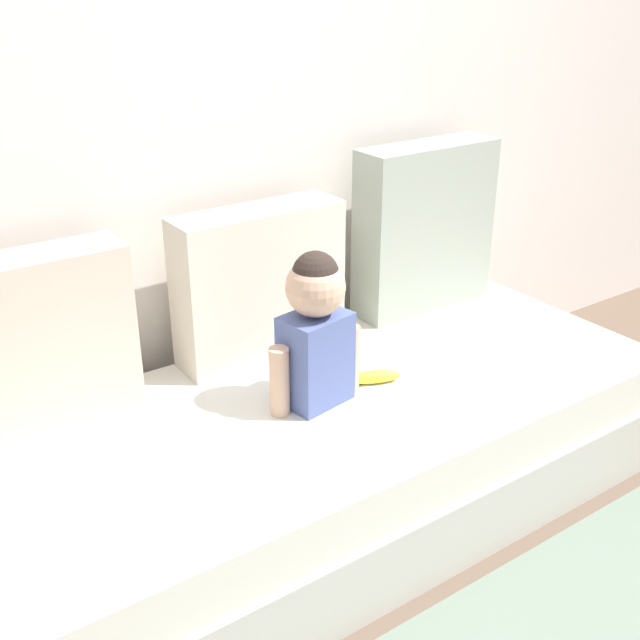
{
  "coord_description": "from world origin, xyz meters",
  "views": [
    {
      "loc": [
        -1.13,
        -1.6,
        1.54
      ],
      "look_at": [
        -0.01,
        0.0,
        0.65
      ],
      "focal_mm": 43.84,
      "sensor_mm": 36.0,
      "label": 1
    }
  ],
  "objects_px": {
    "throw_pillow_center": "(260,284)",
    "throw_pillow_left": "(40,339)",
    "couch": "(324,455)",
    "toddler": "(316,326)",
    "throw_pillow_right": "(424,228)",
    "banana": "(373,377)"
  },
  "relations": [
    {
      "from": "throw_pillow_right",
      "to": "throw_pillow_center",
      "type": "bearing_deg",
      "value": 180.0
    },
    {
      "from": "throw_pillow_center",
      "to": "banana",
      "type": "relative_size",
      "value": 3.17
    },
    {
      "from": "banana",
      "to": "couch",
      "type": "bearing_deg",
      "value": 175.23
    },
    {
      "from": "couch",
      "to": "toddler",
      "type": "relative_size",
      "value": 4.83
    },
    {
      "from": "toddler",
      "to": "banana",
      "type": "height_order",
      "value": "toddler"
    },
    {
      "from": "throw_pillow_center",
      "to": "throw_pillow_left",
      "type": "bearing_deg",
      "value": 180.0
    },
    {
      "from": "throw_pillow_center",
      "to": "throw_pillow_right",
      "type": "bearing_deg",
      "value": 0.0
    },
    {
      "from": "banana",
      "to": "throw_pillow_center",
      "type": "bearing_deg",
      "value": 114.84
    },
    {
      "from": "throw_pillow_center",
      "to": "toddler",
      "type": "xyz_separation_m",
      "value": [
        -0.03,
        -0.35,
        -0.0
      ]
    },
    {
      "from": "couch",
      "to": "throw_pillow_center",
      "type": "height_order",
      "value": "throw_pillow_center"
    },
    {
      "from": "banana",
      "to": "throw_pillow_left",
      "type": "bearing_deg",
      "value": 156.76
    },
    {
      "from": "throw_pillow_left",
      "to": "couch",
      "type": "bearing_deg",
      "value": -27.26
    },
    {
      "from": "throw_pillow_right",
      "to": "toddler",
      "type": "xyz_separation_m",
      "value": [
        -0.71,
        -0.35,
        -0.06
      ]
    },
    {
      "from": "throw_pillow_center",
      "to": "banana",
      "type": "bearing_deg",
      "value": -65.16
    },
    {
      "from": "throw_pillow_left",
      "to": "throw_pillow_right",
      "type": "distance_m",
      "value": 1.35
    },
    {
      "from": "couch",
      "to": "banana",
      "type": "xyz_separation_m",
      "value": [
        0.17,
        -0.01,
        0.22
      ]
    },
    {
      "from": "couch",
      "to": "banana",
      "type": "distance_m",
      "value": 0.28
    },
    {
      "from": "throw_pillow_right",
      "to": "throw_pillow_left",
      "type": "bearing_deg",
      "value": 180.0
    },
    {
      "from": "couch",
      "to": "throw_pillow_center",
      "type": "xyz_separation_m",
      "value": [
        0.0,
        0.35,
        0.44
      ]
    },
    {
      "from": "toddler",
      "to": "throw_pillow_center",
      "type": "bearing_deg",
      "value": 85.13
    },
    {
      "from": "couch",
      "to": "throw_pillow_right",
      "type": "height_order",
      "value": "throw_pillow_right"
    },
    {
      "from": "couch",
      "to": "throw_pillow_right",
      "type": "relative_size",
      "value": 3.71
    }
  ]
}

